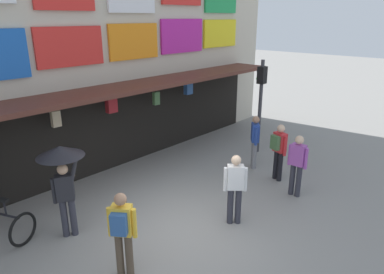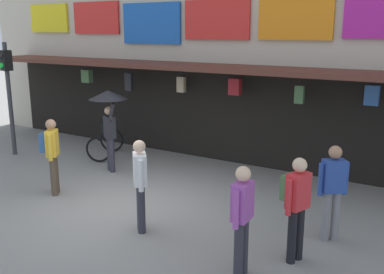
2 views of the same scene
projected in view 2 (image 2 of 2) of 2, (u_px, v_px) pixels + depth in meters
name	position (u px, v px, depth m)	size (l,w,h in m)	color
ground_plane	(123.00, 206.00, 9.10)	(80.00, 80.00, 0.00)	gray
shopfront	(227.00, 13.00, 11.94)	(18.00, 2.60, 8.00)	beige
traffic_light_near	(8.00, 81.00, 12.36)	(0.31, 0.34, 3.20)	#38383D
bicycle_parked	(105.00, 143.00, 12.54)	(1.11, 1.35, 1.05)	black
pedestrian_in_blue	(52.00, 151.00, 9.52)	(0.47, 0.48, 1.68)	brown
pedestrian_with_umbrella	(109.00, 108.00, 10.95)	(0.96, 0.96, 2.08)	#2D2D38
pedestrian_in_white	(140.00, 181.00, 7.76)	(0.40, 0.42, 1.68)	#2D2D38
pedestrian_in_purple	(333.00, 188.00, 7.40)	(0.43, 0.40, 1.68)	gray
pedestrian_in_yellow	(296.00, 201.00, 6.73)	(0.43, 0.51, 1.68)	black
pedestrian_in_black	(242.00, 215.00, 6.31)	(0.23, 0.53, 1.68)	#2D2D38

